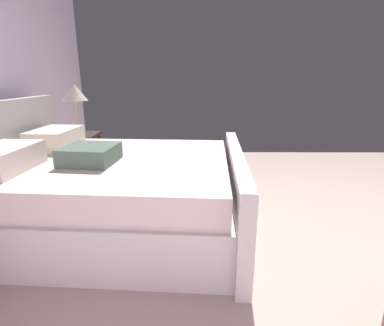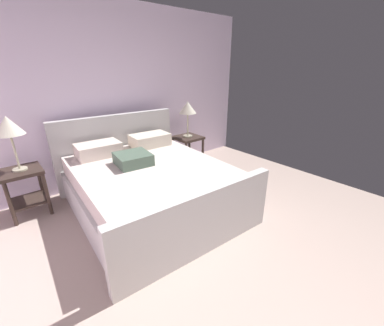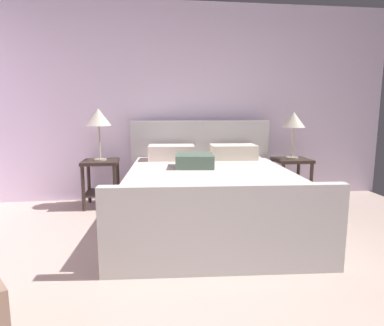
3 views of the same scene
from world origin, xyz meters
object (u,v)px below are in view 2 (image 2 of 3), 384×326
(table_lamp_left, at_px, (8,127))
(nightstand_right, at_px, (188,147))
(bed, at_px, (148,184))
(table_lamp_right, at_px, (188,108))
(nightstand_left, at_px, (24,185))

(table_lamp_left, bearing_deg, nightstand_right, -3.40)
(bed, relative_size, nightstand_right, 3.79)
(bed, relative_size, table_lamp_right, 3.75)
(bed, height_order, nightstand_right, bed)
(nightstand_right, height_order, table_lamp_left, table_lamp_left)
(table_lamp_right, relative_size, nightstand_left, 1.01)
(table_lamp_right, relative_size, table_lamp_left, 0.93)
(bed, xyz_separation_m, nightstand_right, (1.24, 0.71, 0.06))
(nightstand_right, relative_size, table_lamp_left, 0.92)
(table_lamp_left, bearing_deg, bed, -34.55)
(nightstand_left, bearing_deg, table_lamp_left, 108.43)
(nightstand_right, xyz_separation_m, table_lamp_left, (-2.48, 0.15, 0.72))
(nightstand_right, height_order, table_lamp_right, table_lamp_right)
(nightstand_left, distance_m, table_lamp_left, 0.72)
(nightstand_right, xyz_separation_m, table_lamp_right, (0.00, 0.00, 0.69))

